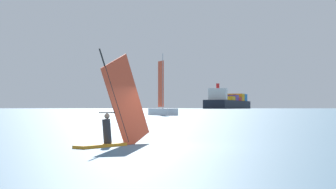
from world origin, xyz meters
name	(u,v)px	position (x,y,z in m)	size (l,w,h in m)	color
ground_plane	(171,146)	(0.00, 0.00, 0.00)	(4000.00, 4000.00, 0.00)	#476B84
windsurfer	(115,119)	(-2.28, -0.02, 1.08)	(2.73, 3.67, 4.11)	orange
cargo_ship	(230,102)	(74.68, 685.42, 8.55)	(80.98, 174.95, 31.63)	black
distant_headland	(261,101)	(236.50, 1398.60, 19.53)	(948.59, 267.30, 39.07)	#4C564C
small_sailboat	(163,110)	(-2.42, 81.11, 1.09)	(6.15, 8.80, 12.33)	white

